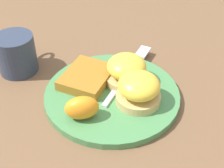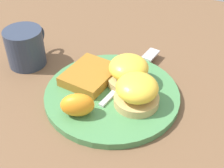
% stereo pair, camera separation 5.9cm
% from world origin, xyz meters
% --- Properties ---
extents(ground_plane, '(1.10, 1.10, 0.00)m').
position_xyz_m(ground_plane, '(0.00, 0.00, 0.00)').
color(ground_plane, brown).
extents(plate, '(0.26, 0.26, 0.01)m').
position_xyz_m(plate, '(0.00, 0.00, 0.01)').
color(plate, '#47844C').
rests_on(plate, ground_plane).
extents(sandwich_benedict_left, '(0.08, 0.08, 0.06)m').
position_xyz_m(sandwich_benedict_left, '(-0.01, -0.05, 0.04)').
color(sandwich_benedict_left, tan).
rests_on(sandwich_benedict_left, plate).
extents(sandwich_benedict_right, '(0.08, 0.08, 0.06)m').
position_xyz_m(sandwich_benedict_right, '(0.04, -0.02, 0.04)').
color(sandwich_benedict_right, tan).
rests_on(sandwich_benedict_right, plate).
extents(hashbrown_patty, '(0.11, 0.10, 0.02)m').
position_xyz_m(hashbrown_patty, '(0.02, 0.06, 0.02)').
color(hashbrown_patty, '#9A6720').
rests_on(hashbrown_patty, plate).
extents(orange_wedge, '(0.06, 0.07, 0.04)m').
position_xyz_m(orange_wedge, '(-0.08, 0.03, 0.04)').
color(orange_wedge, orange).
rests_on(orange_wedge, plate).
extents(fork, '(0.22, 0.04, 0.00)m').
position_xyz_m(fork, '(0.08, -0.02, 0.02)').
color(fork, silver).
rests_on(fork, plate).
extents(cup, '(0.11, 0.08, 0.08)m').
position_xyz_m(cup, '(0.03, 0.22, 0.04)').
color(cup, '#2D384C').
rests_on(cup, ground_plane).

